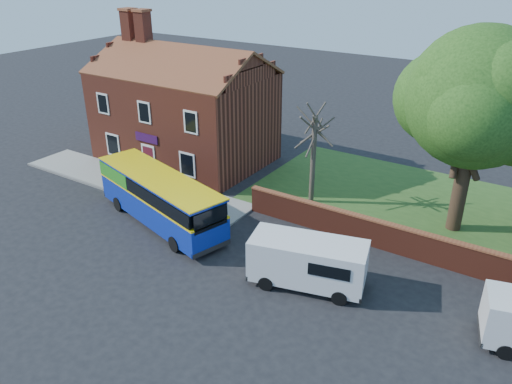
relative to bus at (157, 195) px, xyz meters
The scene contains 10 objects.
ground 3.82m from the bus, 56.68° to the right, with size 120.00×120.00×0.00m, color black.
pavement 6.09m from the bus, 150.58° to the left, with size 18.00×3.50×0.12m, color gray.
kerb 5.48m from the bus, 167.49° to the left, with size 18.00×0.15×0.14m, color slate.
grass_strip 18.08m from the bus, 34.26° to the left, with size 26.00×12.00×0.04m, color #426B28.
shop_building 10.19m from the bus, 120.77° to the left, with size 12.30×8.13×10.50m.
boundary_wall 15.47m from the bus, 15.53° to the left, with size 22.00×0.38×1.60m.
bus is the anchor object (origin of this frame).
van_near 10.23m from the bus, ahead, with size 5.73×3.40×2.36m.
large_tree 18.04m from the bus, 30.16° to the left, with size 9.21×7.29×11.24m.
bare_tree 9.59m from the bus, 48.02° to the left, with size 2.29×2.72×6.10m.
Camera 1 is at (16.81, -15.68, 14.18)m, focal length 35.00 mm.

